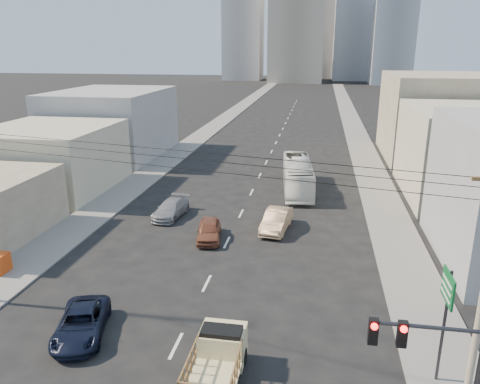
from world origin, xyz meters
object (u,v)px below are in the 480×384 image
(sedan_grey, at_px, (171,209))
(traffic_signal, at_px, (440,375))
(navy_pickup, at_px, (81,323))
(city_bus, at_px, (298,175))
(sedan_tan, at_px, (276,220))
(flatbed_pickup, at_px, (217,358))
(green_sign, at_px, (447,300))
(sedan_brown, at_px, (209,230))

(sedan_grey, distance_m, traffic_signal, 26.83)
(navy_pickup, height_order, city_bus, city_bus)
(navy_pickup, relative_size, sedan_tan, 0.99)
(flatbed_pickup, distance_m, traffic_signal, 8.70)
(flatbed_pickup, bearing_deg, traffic_signal, -25.54)
(traffic_signal, height_order, green_sign, traffic_signal)
(navy_pickup, distance_m, sedan_brown, 12.70)
(sedan_tan, relative_size, sedan_grey, 1.02)
(traffic_signal, bearing_deg, navy_pickup, 158.86)
(green_sign, bearing_deg, sedan_tan, 117.35)
(city_bus, bearing_deg, flatbed_pickup, -99.43)
(city_bus, distance_m, sedan_tan, 10.52)
(traffic_signal, bearing_deg, city_bus, 100.25)
(navy_pickup, xyz_separation_m, sedan_brown, (3.28, 12.27, 0.05))
(city_bus, distance_m, traffic_signal, 31.48)
(sedan_grey, bearing_deg, sedan_tan, -3.97)
(navy_pickup, relative_size, sedan_brown, 1.14)
(flatbed_pickup, xyz_separation_m, sedan_brown, (-3.74, 14.31, -0.41))
(sedan_tan, height_order, green_sign, green_sign)
(navy_pickup, height_order, sedan_grey, sedan_grey)
(city_bus, xyz_separation_m, traffic_signal, (5.58, -30.87, 2.60))
(sedan_brown, height_order, sedan_grey, sedan_brown)
(sedan_tan, height_order, traffic_signal, traffic_signal)
(navy_pickup, distance_m, traffic_signal, 15.81)
(city_bus, bearing_deg, green_sign, -80.58)
(city_bus, xyz_separation_m, green_sign, (6.97, -25.86, 2.26))
(flatbed_pickup, relative_size, city_bus, 0.41)
(sedan_brown, distance_m, green_sign, 18.18)
(navy_pickup, xyz_separation_m, sedan_grey, (-0.81, 16.28, 0.02))
(sedan_tan, bearing_deg, flatbed_pickup, -85.67)
(city_bus, distance_m, sedan_grey, 13.21)
(sedan_brown, bearing_deg, flatbed_pickup, -85.44)
(flatbed_pickup, distance_m, sedan_tan, 16.91)
(navy_pickup, bearing_deg, sedan_grey, 77.31)
(flatbed_pickup, bearing_deg, sedan_brown, 104.65)
(sedan_tan, relative_size, green_sign, 0.93)
(sedan_grey, bearing_deg, traffic_signal, -49.71)
(flatbed_pickup, distance_m, sedan_brown, 14.80)
(sedan_tan, xyz_separation_m, traffic_signal, (6.58, -20.41, 3.31))
(navy_pickup, relative_size, green_sign, 0.92)
(sedan_grey, height_order, traffic_signal, traffic_signal)
(sedan_grey, xyz_separation_m, green_sign, (16.59, -16.84, 3.08))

